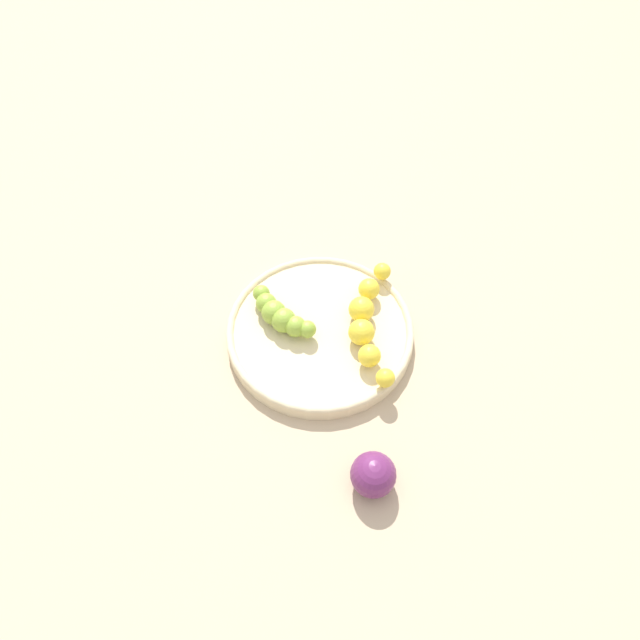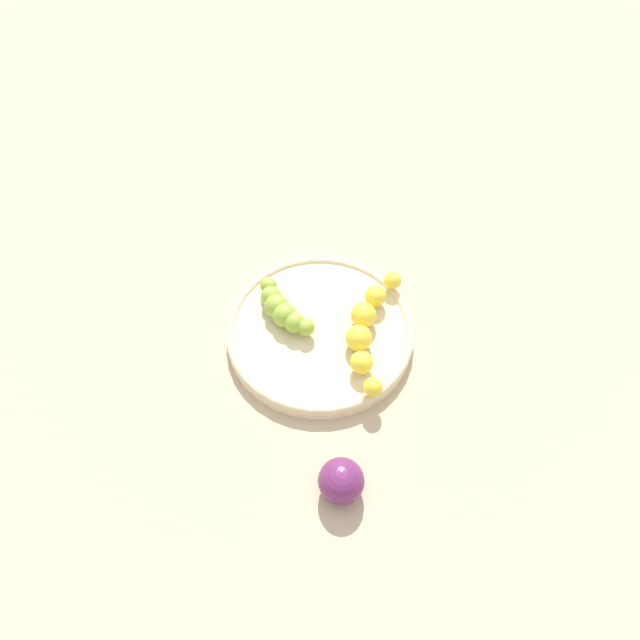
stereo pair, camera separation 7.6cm
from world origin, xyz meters
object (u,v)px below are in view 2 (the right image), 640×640
at_px(fruit_bowl, 320,331).
at_px(banana_yellow, 367,328).
at_px(banana_green, 282,310).
at_px(plum_purple, 341,481).

height_order(fruit_bowl, banana_yellow, banana_yellow).
relative_size(fruit_bowl, banana_green, 2.26).
relative_size(fruit_bowl, plum_purple, 4.78).
bearing_deg(banana_green, fruit_bowl, 122.58).
bearing_deg(banana_green, banana_yellow, 128.31).
height_order(banana_yellow, banana_green, banana_yellow).
bearing_deg(banana_yellow, plum_purple, 91.46).
distance_m(banana_green, plum_purple, 0.24).
xyz_separation_m(fruit_bowl, plum_purple, (0.08, 0.20, 0.01)).
xyz_separation_m(banana_yellow, banana_green, (0.08, -0.08, -0.00)).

